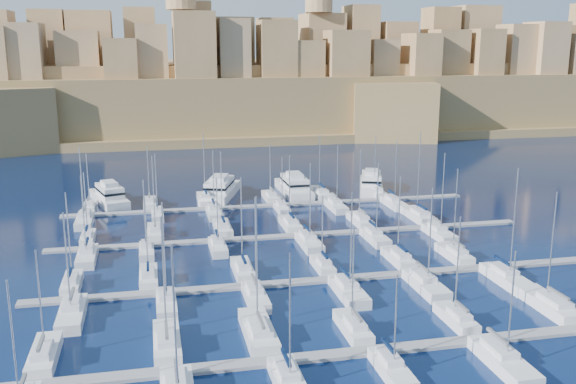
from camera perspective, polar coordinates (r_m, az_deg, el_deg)
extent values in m
plane|color=black|center=(103.38, 1.90, -5.57)|extent=(600.00, 600.00, 0.00)
cube|color=slate|center=(73.29, 8.56, -13.70)|extent=(84.00, 2.00, 0.40)
cube|color=slate|center=(92.41, 3.73, -7.77)|extent=(84.00, 2.00, 0.40)
cube|color=slate|center=(112.58, 0.66, -3.89)|extent=(84.00, 2.00, 0.40)
cube|color=slate|center=(133.33, -1.44, -1.19)|extent=(84.00, 2.00, 0.40)
cube|color=silver|center=(75.03, -20.83, -13.51)|extent=(2.74, 9.12, 1.66)
cube|color=silver|center=(73.72, -21.01, -13.01)|extent=(1.92, 4.10, 0.70)
cylinder|color=#9EA0A8|center=(72.95, -21.18, -8.91)|extent=(0.18, 0.18, 10.95)
cube|color=#595B60|center=(72.87, -21.13, -12.42)|extent=(0.35, 3.65, 0.35)
cube|color=silver|center=(74.33, -10.71, -13.09)|extent=(2.93, 9.76, 1.69)
cube|color=silver|center=(72.93, -10.73, -12.58)|extent=(2.05, 4.39, 0.70)
cylinder|color=#9EA0A8|center=(71.77, -10.98, -7.41)|extent=(0.18, 0.18, 13.66)
cube|color=#595B60|center=(72.04, -10.75, -12.00)|extent=(0.35, 3.90, 0.35)
cube|color=silver|center=(75.60, -2.65, -12.37)|extent=(3.25, 10.82, 1.74)
cube|color=silver|center=(74.12, -2.52, -11.87)|extent=(2.27, 4.87, 0.70)
cylinder|color=#9EA0A8|center=(72.88, -2.80, -6.18)|extent=(0.18, 0.18, 15.16)
cube|color=#595B60|center=(73.20, -2.46, -11.30)|extent=(0.35, 4.33, 0.35)
cube|color=silver|center=(76.98, 5.78, -11.99)|extent=(2.54, 8.46, 1.62)
cube|color=silver|center=(75.77, 6.00, -11.45)|extent=(1.78, 3.81, 0.70)
cylinder|color=#9EA0A8|center=(74.85, 5.79, -7.34)|extent=(0.18, 0.18, 11.37)
cube|color=#595B60|center=(74.97, 6.12, -10.85)|extent=(0.35, 3.38, 0.35)
cube|color=silver|center=(81.49, 14.69, -10.91)|extent=(2.42, 8.06, 1.60)
cube|color=silver|center=(80.39, 15.00, -10.38)|extent=(1.69, 3.63, 0.70)
cylinder|color=#9EA0A8|center=(79.37, 14.84, -6.31)|extent=(0.18, 0.18, 11.97)
cube|color=#595B60|center=(79.65, 15.18, -9.79)|extent=(0.35, 3.23, 0.35)
cube|color=silver|center=(89.07, 22.17, -9.32)|extent=(3.20, 10.66, 1.73)
cube|color=silver|center=(87.83, 22.63, -8.83)|extent=(2.24, 4.80, 0.70)
cylinder|color=#9EA0A8|center=(86.96, 22.42, -4.44)|extent=(0.18, 0.18, 13.84)
cube|color=#595B60|center=(87.06, 22.89, -8.31)|extent=(0.35, 4.26, 0.35)
cylinder|color=#9EA0A8|center=(62.43, -23.22, -12.37)|extent=(0.18, 0.18, 12.03)
cube|color=#595B60|center=(65.88, -22.58, -15.42)|extent=(0.35, 3.26, 0.35)
cube|color=silver|center=(63.94, -9.83, -16.40)|extent=(2.20, 4.72, 0.70)
cylinder|color=#9EA0A8|center=(59.40, -10.03, -11.28)|extent=(0.18, 0.18, 14.62)
cube|color=#595B60|center=(63.90, -9.89, -15.35)|extent=(0.35, 4.20, 0.35)
cube|color=silver|center=(65.56, -0.09, -15.47)|extent=(1.92, 4.11, 0.70)
cylinder|color=#9EA0A8|center=(61.66, 0.18, -11.12)|extent=(0.18, 0.18, 12.82)
cube|color=black|center=(65.46, -0.18, -14.48)|extent=(0.35, 3.66, 0.35)
cube|color=silver|center=(68.57, 9.23, -15.43)|extent=(2.47, 8.24, 1.61)
cube|color=silver|center=(68.71, 9.01, -14.27)|extent=(1.73, 3.71, 0.70)
cylinder|color=#9EA0A8|center=(65.72, 9.54, -11.23)|extent=(0.18, 0.18, 9.75)
cube|color=black|center=(68.58, 8.91, -13.34)|extent=(0.35, 3.29, 0.35)
cube|color=silver|center=(72.72, 18.62, -14.19)|extent=(3.04, 10.12, 1.71)
cube|color=silver|center=(72.96, 18.28, -13.02)|extent=(2.12, 4.55, 0.70)
cylinder|color=#9EA0A8|center=(69.62, 19.23, -9.50)|extent=(0.18, 0.18, 11.54)
cube|color=#595B60|center=(72.91, 18.14, -12.11)|extent=(0.35, 4.05, 0.35)
cube|color=silver|center=(94.55, -18.63, -7.77)|extent=(2.43, 8.09, 1.60)
cube|color=silver|center=(93.40, -18.74, -7.28)|extent=(1.70, 3.64, 0.70)
cylinder|color=#9EA0A8|center=(92.79, -18.91, -3.69)|extent=(0.18, 0.18, 12.19)
cube|color=black|center=(92.67, -18.81, -6.76)|extent=(0.35, 3.24, 0.35)
cube|color=silver|center=(94.00, -12.29, -7.48)|extent=(2.53, 8.45, 1.62)
cube|color=silver|center=(92.81, -12.32, -6.99)|extent=(1.77, 3.80, 0.70)
cylinder|color=#9EA0A8|center=(92.43, -12.48, -3.76)|extent=(0.18, 0.18, 10.88)
cube|color=black|center=(92.07, -12.35, -6.47)|extent=(0.35, 3.38, 0.35)
cube|color=silver|center=(94.98, -4.05, -6.98)|extent=(2.65, 8.85, 1.64)
cube|color=silver|center=(93.76, -3.98, -6.49)|extent=(1.86, 3.98, 0.70)
cylinder|color=#9EA0A8|center=(93.14, -4.16, -2.62)|extent=(0.18, 0.18, 13.12)
cube|color=black|center=(93.00, -3.95, -5.97)|extent=(0.35, 3.54, 0.35)
cube|color=silver|center=(96.65, 3.08, -6.63)|extent=(2.25, 7.49, 1.57)
cube|color=silver|center=(95.59, 3.21, -6.13)|extent=(1.57, 3.37, 0.70)
cylinder|color=#9EA0A8|center=(95.20, 3.07, -3.26)|extent=(0.18, 0.18, 10.04)
cube|color=black|center=(94.91, 3.28, -5.61)|extent=(0.35, 3.00, 0.35)
cube|color=silver|center=(101.06, 9.79, -5.89)|extent=(2.66, 8.88, 1.64)
cube|color=silver|center=(99.91, 10.00, -5.42)|extent=(1.86, 4.00, 0.70)
cylinder|color=#9EA0A8|center=(99.45, 9.85, -2.05)|extent=(0.18, 0.18, 12.17)
cube|color=black|center=(99.19, 10.12, -4.92)|extent=(0.35, 3.55, 0.35)
cube|color=silver|center=(104.81, 14.55, -5.44)|extent=(2.67, 8.91, 1.65)
cube|color=silver|center=(103.70, 14.80, -4.97)|extent=(1.87, 4.01, 0.70)
cylinder|color=#9EA0A8|center=(103.16, 14.67, -1.51)|extent=(0.18, 0.18, 12.94)
cube|color=#595B60|center=(103.01, 14.95, -4.49)|extent=(0.35, 3.56, 0.35)
cube|color=silver|center=(84.22, -18.65, -10.34)|extent=(2.98, 9.95, 1.70)
cube|color=silver|center=(84.68, -18.64, -9.33)|extent=(2.09, 4.48, 0.70)
cylinder|color=#9EA0A8|center=(81.30, -19.05, -5.94)|extent=(0.18, 0.18, 12.32)
cube|color=#595B60|center=(84.75, -18.66, -8.55)|extent=(0.35, 3.98, 0.35)
cube|color=silver|center=(84.28, -10.76, -9.87)|extent=(2.53, 8.44, 1.62)
cube|color=silver|center=(84.62, -10.81, -8.93)|extent=(1.77, 3.80, 0.70)
cylinder|color=#9EA0A8|center=(81.36, -10.96, -5.29)|extent=(0.18, 0.18, 12.83)
cube|color=black|center=(84.63, -10.85, -8.16)|extent=(0.35, 3.38, 0.35)
cube|color=silver|center=(85.02, -2.88, -9.43)|extent=(2.64, 8.80, 1.64)
cube|color=silver|center=(85.39, -2.99, -8.48)|extent=(1.85, 3.96, 0.70)
cylinder|color=#9EA0A8|center=(82.10, -2.89, -4.86)|extent=(0.18, 0.18, 12.88)
cube|color=#595B60|center=(85.41, -3.05, -7.72)|extent=(0.35, 3.52, 0.35)
cube|color=silver|center=(87.14, 5.42, -8.87)|extent=(3.03, 10.10, 1.70)
cube|color=silver|center=(87.60, 5.24, -7.91)|extent=(2.12, 4.54, 0.70)
cylinder|color=#9EA0A8|center=(84.21, 5.63, -4.33)|extent=(0.18, 0.18, 13.07)
cube|color=black|center=(87.68, 5.15, -7.15)|extent=(0.35, 4.04, 0.35)
cube|color=silver|center=(90.93, 12.17, -8.17)|extent=(3.03, 10.11, 1.71)
cube|color=silver|center=(91.37, 11.94, -7.24)|extent=(2.12, 4.55, 0.70)
cylinder|color=#9EA0A8|center=(88.13, 12.53, -3.79)|extent=(0.18, 0.18, 13.07)
cube|color=#595B60|center=(91.45, 11.84, -6.52)|extent=(0.35, 4.04, 0.35)
cube|color=silver|center=(96.30, 18.91, -7.37)|extent=(3.13, 10.44, 1.72)
cube|color=silver|center=(96.73, 18.64, -6.50)|extent=(2.19, 4.70, 0.70)
cylinder|color=#9EA0A8|center=(93.35, 19.45, -2.58)|extent=(0.18, 0.18, 15.27)
cube|color=black|center=(96.82, 18.53, -5.82)|extent=(0.35, 4.18, 0.35)
cube|color=silver|center=(114.97, -17.36, -3.99)|extent=(2.23, 7.43, 1.57)
cube|color=silver|center=(113.94, -17.43, -3.55)|extent=(1.56, 3.34, 0.70)
cylinder|color=#9EA0A8|center=(113.74, -17.55, -0.97)|extent=(0.18, 0.18, 10.72)
cube|color=black|center=(113.30, -17.48, -3.10)|extent=(0.35, 2.97, 0.35)
cube|color=silver|center=(115.19, -11.70, -3.60)|extent=(2.73, 9.09, 1.65)
cube|color=silver|center=(113.99, -11.72, -3.16)|extent=(1.91, 4.09, 0.70)
cylinder|color=#9EA0A8|center=(113.80, -11.87, -0.03)|extent=(0.18, 0.18, 12.87)
cube|color=#595B60|center=(113.27, -11.74, -2.72)|extent=(0.35, 3.63, 0.35)
cube|color=silver|center=(115.89, -5.83, -3.29)|extent=(2.78, 9.26, 1.66)
cube|color=silver|center=(114.67, -5.80, -2.85)|extent=(1.95, 4.17, 0.70)
cylinder|color=#9EA0A8|center=(114.47, -5.95, 0.35)|extent=(0.18, 0.18, 13.22)
cube|color=black|center=(113.95, -5.78, -2.40)|extent=(0.35, 3.71, 0.35)
cube|color=silver|center=(117.78, 0.18, -2.95)|extent=(2.76, 9.21, 1.66)
cube|color=silver|center=(116.60, 0.28, -2.51)|extent=(1.93, 4.14, 0.70)
cylinder|color=#9EA0A8|center=(116.52, 0.14, 0.35)|extent=(0.18, 0.18, 12.04)
cube|color=black|center=(115.89, 0.33, -2.07)|extent=(0.35, 3.68, 0.35)
cube|color=silver|center=(121.19, 6.40, -2.57)|extent=(2.72, 9.07, 1.65)
cube|color=silver|center=(120.06, 6.55, -2.15)|extent=(1.90, 4.08, 0.70)
cylinder|color=#9EA0A8|center=(119.89, 6.42, 0.79)|extent=(0.18, 0.18, 12.69)
cube|color=#595B60|center=(119.37, 6.63, -1.71)|extent=(0.35, 3.63, 0.35)
cube|color=silver|center=(126.10, 11.47, -2.12)|extent=(3.17, 10.57, 1.73)
cube|color=silver|center=(124.86, 11.69, -1.71)|extent=(2.22, 4.76, 0.70)
cylinder|color=#9EA0A8|center=(124.63, 11.56, 1.77)|extent=(0.18, 0.18, 15.52)
cube|color=black|center=(124.13, 11.81, -1.30)|extent=(0.35, 4.23, 0.35)
cube|color=silver|center=(104.97, -17.43, -5.59)|extent=(2.83, 9.43, 1.67)
cube|color=silver|center=(105.50, -17.43, -4.82)|extent=(1.98, 4.24, 0.70)
cylinder|color=#9EA0A8|center=(102.56, -17.72, -1.96)|extent=(0.18, 0.18, 12.33)
cube|color=black|center=(105.65, -17.45, -4.20)|extent=(0.35, 3.77, 0.35)
cube|color=silver|center=(105.26, -12.45, -5.26)|extent=(2.32, 7.74, 1.59)
cube|color=silver|center=(105.65, -12.48, -4.54)|extent=(1.63, 3.48, 0.70)
cylinder|color=#9EA0A8|center=(103.10, -12.62, -1.97)|extent=(0.18, 0.18, 11.12)
cube|color=black|center=(105.72, -12.51, -3.93)|extent=(0.35, 3.10, 0.35)
cube|color=silver|center=(105.42, -6.25, -4.98)|extent=(2.51, 8.35, 1.62)
cube|color=silver|center=(105.86, -6.31, -4.25)|extent=(1.75, 3.76, 0.70)
cylinder|color=#9EA0A8|center=(103.25, -6.31, -1.73)|extent=(0.18, 0.18, 10.97)
cube|color=black|center=(105.96, -6.35, -3.64)|extent=(0.35, 3.34, 0.35)
cube|color=silver|center=(107.25, 1.89, -4.57)|extent=(2.92, 9.74, 1.69)
cube|color=silver|center=(107.80, 1.76, -3.81)|extent=(2.05, 4.38, 0.70)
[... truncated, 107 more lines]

